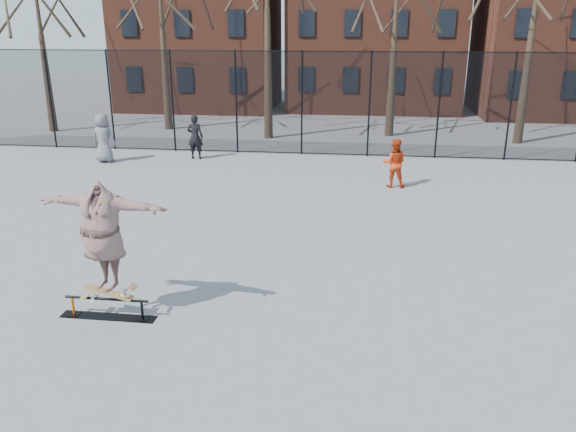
# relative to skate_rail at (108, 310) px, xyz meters

# --- Properties ---
(ground) EXTENTS (100.00, 100.00, 0.00)m
(ground) POSITION_rel_skate_rail_xyz_m (3.39, 0.60, -0.15)
(ground) COLOR slate
(skate_rail) EXTENTS (1.71, 0.26, 0.38)m
(skate_rail) POSITION_rel_skate_rail_xyz_m (0.00, 0.00, 0.00)
(skate_rail) COLOR black
(skate_rail) RESTS_ON ground
(skateboard) EXTENTS (0.89, 0.21, 0.11)m
(skateboard) POSITION_rel_skate_rail_xyz_m (0.07, 0.00, 0.28)
(skateboard) COLOR brown
(skateboard) RESTS_ON skate_rail
(skater) EXTENTS (2.37, 0.89, 1.88)m
(skater) POSITION_rel_skate_rail_xyz_m (0.07, 0.00, 1.28)
(skater) COLOR #3B3689
(skater) RESTS_ON skateboard
(bystander_grey) EXTENTS (0.92, 0.63, 1.81)m
(bystander_grey) POSITION_rel_skate_rail_xyz_m (-5.19, 11.33, 0.76)
(bystander_grey) COLOR slate
(bystander_grey) RESTS_ON ground
(bystander_black) EXTENTS (0.63, 0.43, 1.69)m
(bystander_black) POSITION_rel_skate_rail_xyz_m (-1.97, 12.32, 0.70)
(bystander_black) COLOR black
(bystander_black) RESTS_ON ground
(bystander_red) EXTENTS (0.78, 0.62, 1.54)m
(bystander_red) POSITION_rel_skate_rail_xyz_m (5.39, 9.23, 0.62)
(bystander_red) COLOR red
(bystander_red) RESTS_ON ground
(fence) EXTENTS (34.03, 0.07, 4.00)m
(fence) POSITION_rel_skate_rail_xyz_m (3.37, 13.60, 1.91)
(fence) COLOR black
(fence) RESTS_ON ground
(rowhouses) EXTENTS (29.00, 7.00, 13.00)m
(rowhouses) POSITION_rel_skate_rail_xyz_m (4.11, 26.60, 5.92)
(rowhouses) COLOR #5C2B1D
(rowhouses) RESTS_ON ground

